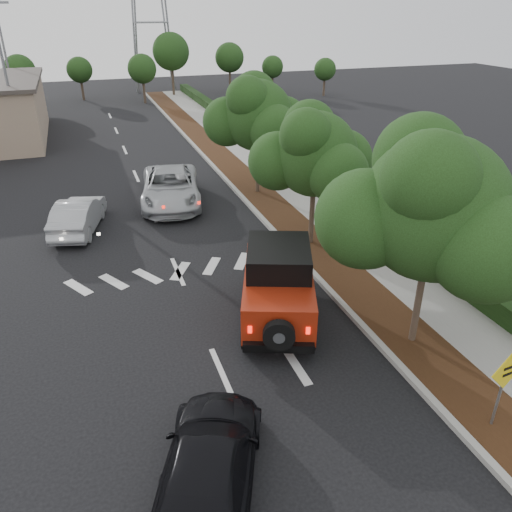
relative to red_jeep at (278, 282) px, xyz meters
name	(u,v)px	position (x,y,z in m)	size (l,w,h in m)	color
ground	(222,373)	(-2.43, -2.11, -1.20)	(120.00, 120.00, 0.00)	black
curb	(245,201)	(2.17, 9.89, -1.13)	(0.20, 70.00, 0.15)	#9E9B93
planting_strip	(264,198)	(3.17, 9.89, -1.14)	(1.80, 70.00, 0.12)	black
sidewalk	(299,194)	(5.07, 9.89, -1.14)	(2.00, 70.00, 0.12)	gray
hedge	(324,185)	(6.47, 9.89, -0.80)	(0.80, 70.00, 0.80)	black
transmission_tower	(156,91)	(3.57, 45.89, -1.20)	(7.00, 4.00, 28.00)	slate
street_tree_near	(411,342)	(3.17, -2.61, -1.20)	(3.80, 3.80, 5.92)	#1B3110
street_tree_mid	(310,244)	(3.17, 4.39, -1.20)	(3.20, 3.20, 5.32)	#1B3110
street_tree_far	(258,193)	(3.17, 10.89, -1.20)	(3.40, 3.40, 5.62)	#1B3110
light_pole_a	(22,151)	(-8.93, 23.89, -1.20)	(2.00, 0.22, 9.00)	slate
light_pole_b	(19,117)	(-9.93, 35.89, -1.20)	(2.00, 0.22, 9.00)	slate
red_jeep	(278,282)	(0.00, 0.00, 0.00)	(3.43, 4.84, 2.37)	black
silver_suv_ahead	(171,187)	(-1.30, 10.97, -0.38)	(2.72, 5.91, 1.64)	#AFB3B8
black_suv_oncoming	(209,468)	(-3.64, -5.50, -0.53)	(1.89, 4.65, 1.35)	black
silver_sedan_oncoming	(78,215)	(-5.67, 9.01, -0.49)	(1.51, 4.32, 1.42)	#A0A2A7
parked_suv	(1,140)	(-10.05, 24.02, -0.44)	(1.80, 4.48, 1.53)	#AAABB2
speed_hump_sign	(505,380)	(2.97, -6.03, 0.24)	(0.98, 0.12, 2.08)	slate
terracotta_planter	(413,242)	(5.97, 1.51, -0.26)	(0.80, 0.80, 1.40)	brown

